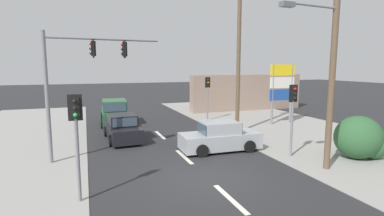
# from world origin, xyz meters

# --- Properties ---
(ground_plane) EXTENTS (140.00, 140.00, 0.00)m
(ground_plane) POSITION_xyz_m (0.00, 0.00, 0.00)
(ground_plane) COLOR #28282B
(lane_dash_near) EXTENTS (0.20, 2.40, 0.01)m
(lane_dash_near) POSITION_xyz_m (0.00, -2.00, 0.00)
(lane_dash_near) COLOR silver
(lane_dash_near) RESTS_ON ground
(lane_dash_mid) EXTENTS (0.20, 2.40, 0.01)m
(lane_dash_mid) POSITION_xyz_m (0.00, 3.00, 0.00)
(lane_dash_mid) COLOR silver
(lane_dash_mid) RESTS_ON ground
(lane_dash_far) EXTENTS (0.20, 2.40, 0.01)m
(lane_dash_far) POSITION_xyz_m (0.00, 8.00, 0.00)
(lane_dash_far) COLOR silver
(lane_dash_far) RESTS_ON ground
(kerb_right_verge) EXTENTS (10.00, 44.00, 0.02)m
(kerb_right_verge) POSITION_xyz_m (9.00, 2.00, 0.01)
(kerb_right_verge) COLOR gray
(kerb_right_verge) RESTS_ON ground
(utility_pole_foreground_right) EXTENTS (3.78, 0.56, 9.39)m
(utility_pole_foreground_right) POSITION_xyz_m (5.15, -0.77, 5.05)
(utility_pole_foreground_right) COLOR brown
(utility_pole_foreground_right) RESTS_ON ground
(utility_pole_midground_right) EXTENTS (1.80, 0.26, 10.84)m
(utility_pole_midground_right) POSITION_xyz_m (5.07, 7.00, 5.67)
(utility_pole_midground_right) COLOR brown
(utility_pole_midground_right) RESTS_ON ground
(traffic_signal_mast) EXTENTS (5.28, 0.57, 6.00)m
(traffic_signal_mast) POSITION_xyz_m (-4.78, 4.27, 4.15)
(traffic_signal_mast) COLOR slate
(traffic_signal_mast) RESTS_ON ground
(pedestal_signal_right_kerb) EXTENTS (0.44, 0.29, 3.56)m
(pedestal_signal_right_kerb) POSITION_xyz_m (4.99, 1.28, 2.42)
(pedestal_signal_right_kerb) COLOR slate
(pedestal_signal_right_kerb) RESTS_ON ground
(pedestal_signal_left_kerb) EXTENTS (0.44, 0.29, 3.56)m
(pedestal_signal_left_kerb) POSITION_xyz_m (-4.78, -0.53, 2.42)
(pedestal_signal_left_kerb) COLOR slate
(pedestal_signal_left_kerb) RESTS_ON ground
(pedestal_signal_far_median) EXTENTS (0.44, 0.29, 3.56)m
(pedestal_signal_far_median) POSITION_xyz_m (4.91, 11.80, 2.42)
(pedestal_signal_far_median) COLOR slate
(pedestal_signal_far_median) RESTS_ON ground
(shopping_plaza_sign) EXTENTS (2.10, 0.16, 4.60)m
(shopping_plaza_sign) POSITION_xyz_m (9.79, 8.68, 2.98)
(shopping_plaza_sign) COLOR slate
(shopping_plaza_sign) RESTS_ON ground
(roadside_bush) EXTENTS (2.41, 2.06, 2.08)m
(roadside_bush) POSITION_xyz_m (7.94, -0.10, 0.98)
(roadside_bush) COLOR #2D5B33
(roadside_bush) RESTS_ON ground
(shopfront_wall_far) EXTENTS (12.00, 1.00, 3.60)m
(shopfront_wall_far) POSITION_xyz_m (11.00, 16.00, 1.80)
(shopfront_wall_far) COLOR gray
(shopfront_wall_far) RESTS_ON ground
(sedan_receding_far) EXTENTS (4.28, 1.98, 1.56)m
(sedan_receding_far) POSITION_xyz_m (2.14, 3.46, 0.70)
(sedan_receding_far) COLOR #A3A8AD
(sedan_receding_far) RESTS_ON ground
(sedan_crossing_left) EXTENTS (2.03, 4.30, 1.56)m
(sedan_crossing_left) POSITION_xyz_m (-2.44, 7.56, 0.70)
(sedan_crossing_left) COLOR black
(sedan_crossing_left) RESTS_ON ground
(suv_kerbside_parked) EXTENTS (2.23, 4.62, 1.90)m
(suv_kerbside_parked) POSITION_xyz_m (-2.41, 12.77, 0.88)
(suv_kerbside_parked) COLOR #235633
(suv_kerbside_parked) RESTS_ON ground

